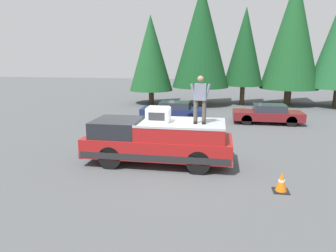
% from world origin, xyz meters
% --- Properties ---
extents(ground_plane, '(90.00, 90.00, 0.00)m').
position_xyz_m(ground_plane, '(0.00, 0.00, 0.00)').
color(ground_plane, '#4C4F51').
extents(pickup_truck, '(2.01, 5.54, 1.65)m').
position_xyz_m(pickup_truck, '(0.15, 0.50, 0.87)').
color(pickup_truck, maroon).
rests_on(pickup_truck, ground).
extents(compressor_unit, '(0.65, 0.84, 0.56)m').
position_xyz_m(compressor_unit, '(-0.04, 0.45, 1.93)').
color(compressor_unit, silver).
rests_on(compressor_unit, pickup_truck).
extents(person_on_truck_bed, '(0.29, 0.72, 1.69)m').
position_xyz_m(person_on_truck_bed, '(-0.04, -1.06, 2.55)').
color(person_on_truck_bed, '#423D38').
rests_on(person_on_truck_bed, pickup_truck).
extents(parked_car_maroon, '(1.64, 4.10, 1.16)m').
position_xyz_m(parked_car_maroon, '(8.27, -4.67, 0.58)').
color(parked_car_maroon, maroon).
rests_on(parked_car_maroon, ground).
extents(parked_car_navy, '(1.64, 4.10, 1.16)m').
position_xyz_m(parked_car_navy, '(8.42, 1.15, 0.58)').
color(parked_car_navy, navy).
rests_on(parked_car_navy, ground).
extents(traffic_cone, '(0.47, 0.47, 0.62)m').
position_xyz_m(traffic_cone, '(-1.74, -3.66, 0.29)').
color(traffic_cone, black).
rests_on(traffic_cone, ground).
extents(conifer_left, '(4.70, 4.70, 10.33)m').
position_xyz_m(conifer_left, '(16.22, -7.40, 5.84)').
color(conifer_left, '#4C3826').
rests_on(conifer_left, ground).
extents(conifer_center_left, '(3.24, 3.24, 7.92)m').
position_xyz_m(conifer_center_left, '(15.85, -3.63, 4.75)').
color(conifer_center_left, '#4C3826').
rests_on(conifer_center_left, ground).
extents(conifer_center_right, '(4.64, 4.64, 9.64)m').
position_xyz_m(conifer_center_right, '(14.93, -0.11, 5.56)').
color(conifer_center_right, '#4C3826').
rests_on(conifer_center_right, ground).
extents(conifer_right, '(3.68, 3.68, 7.38)m').
position_xyz_m(conifer_right, '(15.03, 4.11, 4.25)').
color(conifer_right, '#4C3826').
rests_on(conifer_right, ground).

